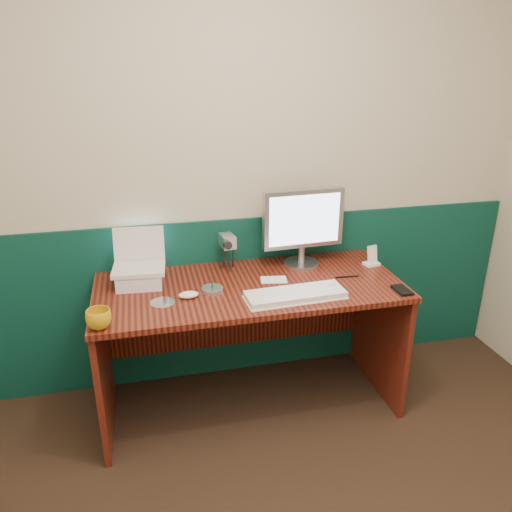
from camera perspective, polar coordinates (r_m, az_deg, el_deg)
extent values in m
cube|color=beige|center=(2.80, -2.68, 9.17)|extent=(3.50, 0.04, 2.50)
cube|color=#083633|center=(3.04, -2.40, -4.81)|extent=(3.48, 0.02, 1.00)
cube|color=black|center=(2.80, -0.72, -10.27)|extent=(1.60, 0.70, 0.75)
cube|color=silver|center=(2.67, -13.14, -2.45)|extent=(0.25, 0.21, 0.08)
cube|color=white|center=(2.48, 4.52, -4.49)|extent=(0.50, 0.19, 0.03)
ellipsoid|color=white|center=(2.57, 8.55, -3.62)|extent=(0.12, 0.08, 0.04)
ellipsoid|color=white|center=(2.50, -7.71, -4.41)|extent=(0.10, 0.06, 0.03)
imported|color=#C69712|center=(2.30, -17.52, -6.88)|extent=(0.14, 0.14, 0.09)
cylinder|color=silver|center=(2.55, -5.01, -3.85)|extent=(0.11, 0.11, 0.02)
cylinder|color=silver|center=(2.48, -10.63, -5.22)|extent=(0.12, 0.12, 0.00)
cylinder|color=black|center=(2.75, 10.35, -2.34)|extent=(0.13, 0.02, 0.01)
cube|color=white|center=(2.67, 2.04, -2.74)|extent=(0.15, 0.11, 0.00)
cube|color=white|center=(2.94, 13.04, -0.86)|extent=(0.10, 0.08, 0.02)
cube|color=white|center=(2.92, 13.14, 0.20)|extent=(0.06, 0.04, 0.10)
cube|color=black|center=(2.65, 16.35, -3.76)|extent=(0.07, 0.12, 0.01)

